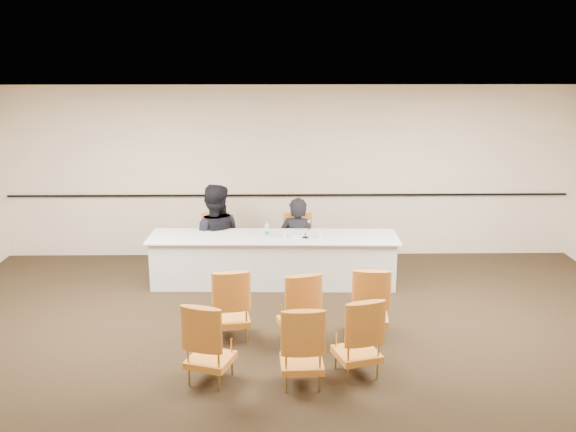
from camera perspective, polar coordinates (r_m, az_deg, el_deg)
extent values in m
plane|color=black|center=(7.86, 0.57, -12.48)|extent=(10.00, 10.00, 0.00)
plane|color=white|center=(7.02, 0.64, 9.87)|extent=(10.00, 10.00, 0.00)
cube|color=#FCE4C6|center=(11.19, 0.06, 3.92)|extent=(10.00, 0.04, 3.00)
cube|color=black|center=(11.23, 0.06, 1.87)|extent=(9.80, 0.04, 0.03)
imported|color=black|center=(10.58, 0.86, -2.87)|extent=(0.71, 0.56, 1.71)
imported|color=black|center=(10.63, -6.55, -2.35)|extent=(0.95, 0.74, 1.96)
cube|color=white|center=(9.88, 1.12, -1.88)|extent=(0.35, 0.29, 0.00)
cylinder|color=white|center=(9.84, -0.32, -1.65)|extent=(0.07, 0.07, 0.10)
cylinder|color=silver|center=(9.82, 2.86, -1.58)|extent=(0.11, 0.11, 0.14)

